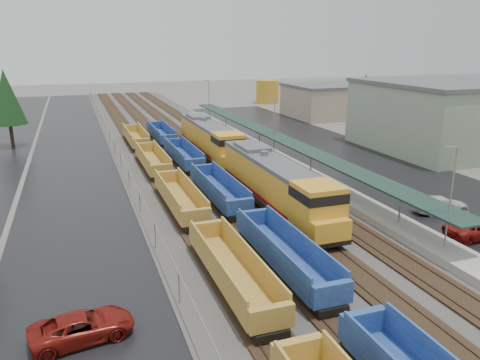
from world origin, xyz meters
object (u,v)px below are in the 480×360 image
Objects in this scene: locomotive_trail at (210,140)px; parked_car_east_b at (478,229)px; storage_tank at (267,92)px; well_string_blue at (246,216)px; well_string_yellow at (201,228)px; parked_car_east_c at (441,205)px; locomotive_lead at (276,184)px; parked_car_west_c at (82,327)px.

locomotive_trail is 4.12× the size of parked_car_east_b.
storage_tank is 85.05m from parked_car_east_b.
well_string_blue reaches higher than parked_car_east_b.
well_string_yellow is (-8.00, -25.13, -1.43)m from locomotive_trail.
storage_tank is 1.13× the size of parked_car_east_c.
parked_car_east_c is (17.66, -2.12, -0.39)m from well_string_blue.
well_string_yellow is 0.99× the size of well_string_blue.
locomotive_lead is 4.25× the size of parked_car_east_c.
locomotive_trail is 4.25× the size of parked_car_east_c.
storage_tank reaches higher than locomotive_trail.
storage_tank is 1.10× the size of parked_car_west_c.
well_string_blue reaches higher than parked_car_west_c.
locomotive_lead is at bearing -90.00° from locomotive_trail.
locomotive_trail reaches higher than well_string_blue.
locomotive_lead is 14.72m from parked_car_east_c.
well_string_blue is at bearing -114.00° from storage_tank.
parked_car_west_c is (-46.53, -86.55, -2.11)m from storage_tank.
parked_car_east_c is at bearing -62.42° from locomotive_trail.
parked_car_east_b is at bearing -25.09° from well_string_blue.
locomotive_lead is at bearing -112.24° from storage_tank.
storage_tank is at bearing -8.08° from parked_car_east_b.
parked_car_east_c is (1.41, 5.49, 0.01)m from parked_car_east_b.
locomotive_lead is at bearing 52.74° from parked_car_east_b.
locomotive_lead is at bearing 37.25° from well_string_blue.
well_string_blue is at bearing -58.60° from parked_car_west_c.
storage_tank is (29.67, 72.57, 0.29)m from locomotive_lead.
locomotive_lead reaches higher than well_string_yellow.
locomotive_lead reaches higher than parked_car_west_c.
storage_tank is at bearing -37.26° from parked_car_west_c.
parked_car_east_b is 5.67m from parked_car_east_c.
well_string_blue reaches higher than parked_car_east_c.
locomotive_trail is (0.00, 21.00, 0.00)m from locomotive_lead.
locomotive_lead reaches higher than well_string_blue.
well_string_blue is 17.57× the size of parked_car_east_c.
parked_car_west_c is at bearing -118.26° from storage_tank.
locomotive_lead is at bearing 27.33° from well_string_yellow.
locomotive_trail is 0.24× the size of well_string_yellow.
locomotive_trail is 26.42m from well_string_yellow.
parked_car_west_c is at bearing 100.28° from parked_car_east_b.
parked_car_east_c is at bearing -101.64° from storage_tank.
well_string_yellow is at bearing -107.66° from locomotive_trail.
well_string_blue is (-4.00, -24.04, -1.42)m from locomotive_trail.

